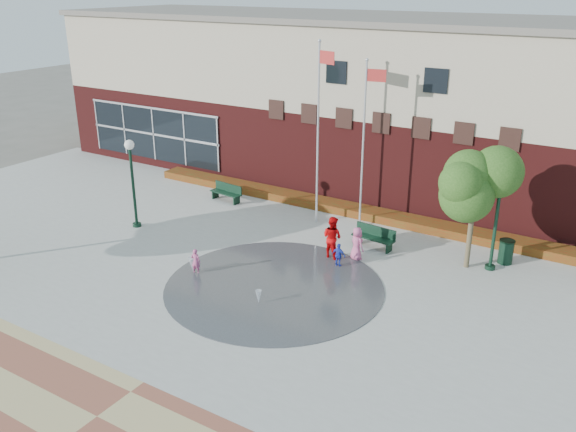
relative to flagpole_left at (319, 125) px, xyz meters
The scene contains 19 objects.
ground 11.01m from the flagpole_left, 78.91° to the right, with size 120.00×120.00×0.00m, color #666056.
plaza_concrete 7.70m from the flagpole_left, 71.59° to the right, with size 46.00×18.00×0.01m, color #A8A8A0.
splash_pad 8.47m from the flagpole_left, 74.18° to the right, with size 8.40×8.40×0.01m, color #383A3D.
library_building 7.98m from the flagpole_left, 76.17° to the left, with size 44.40×10.40×9.20m.
flower_bed 5.48m from the flagpole_left, 44.43° to the left, with size 26.00×1.20×0.40m, color #A20D09.
flagpole_left is the anchor object (origin of this frame).
flagpole_right 2.16m from the flagpole_left, 18.29° to the left, with size 0.96×0.22×7.84m.
lamp_left 8.90m from the flagpole_left, 144.04° to the right, with size 0.45×0.45×4.24m.
lamp_right 8.81m from the flagpole_left, ahead, with size 0.46×0.46×4.31m.
bench_left 7.13m from the flagpole_left, behind, with size 1.92×0.74×0.94m.
bench_mid 5.90m from the flagpole_left, 20.96° to the right, with size 1.98×0.72×0.97m.
trash_can 9.86m from the flagpole_left, ahead, with size 0.63×0.63×1.04m.
tree_mid 7.81m from the flagpole_left, ahead, with size 2.99×2.99×5.04m.
water_jet_a 8.95m from the flagpole_left, 102.04° to the right, with size 0.31×0.31×0.61m, color white.
water_jet_b 9.67m from the flagpole_left, 75.24° to the right, with size 0.23×0.23×0.52m, color white.
child_splash 8.65m from the flagpole_left, 100.57° to the right, with size 0.39×0.26×1.07m, color #C15183.
adult_red 5.61m from the flagpole_left, 51.79° to the right, with size 0.90×0.70×1.85m, color red.
adult_pink 6.05m from the flagpole_left, 38.97° to the right, with size 0.70×0.46×1.44m, color #D25A8D.
child_blue 6.56m from the flagpole_left, 50.46° to the right, with size 0.60×0.25×1.02m, color blue.
Camera 1 is at (11.43, -14.35, 11.04)m, focal length 38.00 mm.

